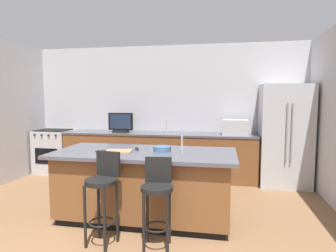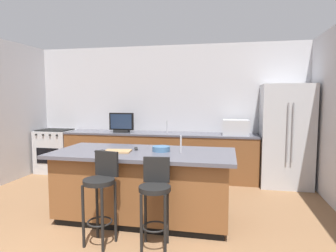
{
  "view_description": "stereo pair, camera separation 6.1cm",
  "coord_description": "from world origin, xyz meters",
  "px_view_note": "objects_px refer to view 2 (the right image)",
  "views": [
    {
      "loc": [
        1.2,
        -1.38,
        1.6
      ],
      "look_at": [
        0.31,
        3.26,
        1.15
      ],
      "focal_mm": 31.01,
      "sensor_mm": 36.0,
      "label": 1
    },
    {
      "loc": [
        1.26,
        -1.37,
        1.6
      ],
      "look_at": [
        0.31,
        3.26,
        1.15
      ],
      "focal_mm": 31.01,
      "sensor_mm": 36.0,
      "label": 2
    }
  ],
  "objects_px": {
    "refrigerator": "(285,135)",
    "bar_stool_right": "(155,195)",
    "kitchen_island": "(144,184)",
    "tv_monitor": "(121,123)",
    "bar_stool_left": "(101,189)",
    "cutting_board": "(118,151)",
    "range_oven": "(56,151)",
    "microwave": "(236,127)",
    "fruit_bowl": "(161,149)",
    "tv_remote": "(136,149)",
    "cell_phone": "(100,151)"
  },
  "relations": [
    {
      "from": "range_oven",
      "to": "fruit_bowl",
      "type": "relative_size",
      "value": 4.01
    },
    {
      "from": "tv_remote",
      "to": "kitchen_island",
      "type": "bearing_deg",
      "value": -60.11
    },
    {
      "from": "kitchen_island",
      "to": "tv_monitor",
      "type": "relative_size",
      "value": 4.64
    },
    {
      "from": "tv_remote",
      "to": "cutting_board",
      "type": "bearing_deg",
      "value": -147.63
    },
    {
      "from": "refrigerator",
      "to": "cutting_board",
      "type": "xyz_separation_m",
      "value": [
        -2.42,
        -2.05,
        -0.01
      ]
    },
    {
      "from": "bar_stool_right",
      "to": "kitchen_island",
      "type": "bearing_deg",
      "value": 109.43
    },
    {
      "from": "range_oven",
      "to": "microwave",
      "type": "distance_m",
      "value": 3.85
    },
    {
      "from": "fruit_bowl",
      "to": "cell_phone",
      "type": "bearing_deg",
      "value": -169.19
    },
    {
      "from": "tv_monitor",
      "to": "cell_phone",
      "type": "distance_m",
      "value": 2.12
    },
    {
      "from": "refrigerator",
      "to": "cutting_board",
      "type": "distance_m",
      "value": 3.18
    },
    {
      "from": "microwave",
      "to": "cell_phone",
      "type": "height_order",
      "value": "microwave"
    },
    {
      "from": "kitchen_island",
      "to": "bar_stool_right",
      "type": "xyz_separation_m",
      "value": [
        0.33,
        -0.69,
        0.11
      ]
    },
    {
      "from": "kitchen_island",
      "to": "tv_monitor",
      "type": "xyz_separation_m",
      "value": [
        -1.04,
        1.96,
        0.63
      ]
    },
    {
      "from": "kitchen_island",
      "to": "microwave",
      "type": "bearing_deg",
      "value": 58.63
    },
    {
      "from": "refrigerator",
      "to": "microwave",
      "type": "xyz_separation_m",
      "value": [
        -0.88,
        0.06,
        0.13
      ]
    },
    {
      "from": "microwave",
      "to": "fruit_bowl",
      "type": "xyz_separation_m",
      "value": [
        -1.0,
        -1.95,
        -0.11
      ]
    },
    {
      "from": "cell_phone",
      "to": "cutting_board",
      "type": "distance_m",
      "value": 0.25
    },
    {
      "from": "kitchen_island",
      "to": "bar_stool_left",
      "type": "height_order",
      "value": "bar_stool_left"
    },
    {
      "from": "microwave",
      "to": "tv_remote",
      "type": "bearing_deg",
      "value": -125.9
    },
    {
      "from": "fruit_bowl",
      "to": "bar_stool_left",
      "type": "bearing_deg",
      "value": -122.44
    },
    {
      "from": "kitchen_island",
      "to": "tv_monitor",
      "type": "height_order",
      "value": "tv_monitor"
    },
    {
      "from": "bar_stool_left",
      "to": "tv_remote",
      "type": "xyz_separation_m",
      "value": [
        0.13,
        0.85,
        0.31
      ]
    },
    {
      "from": "fruit_bowl",
      "to": "kitchen_island",
      "type": "bearing_deg",
      "value": -166.58
    },
    {
      "from": "range_oven",
      "to": "bar_stool_left",
      "type": "distance_m",
      "value": 3.58
    },
    {
      "from": "bar_stool_left",
      "to": "tv_remote",
      "type": "distance_m",
      "value": 0.91
    },
    {
      "from": "cutting_board",
      "to": "bar_stool_right",
      "type": "bearing_deg",
      "value": -42.09
    },
    {
      "from": "kitchen_island",
      "to": "bar_stool_right",
      "type": "distance_m",
      "value": 0.77
    },
    {
      "from": "tv_remote",
      "to": "tv_monitor",
      "type": "bearing_deg",
      "value": 96.67
    },
    {
      "from": "tv_monitor",
      "to": "bar_stool_left",
      "type": "relative_size",
      "value": 0.5
    },
    {
      "from": "refrigerator",
      "to": "bar_stool_left",
      "type": "distance_m",
      "value": 3.6
    },
    {
      "from": "kitchen_island",
      "to": "refrigerator",
      "type": "distance_m",
      "value": 2.91
    },
    {
      "from": "tv_remote",
      "to": "bar_stool_left",
      "type": "bearing_deg",
      "value": -118.22
    },
    {
      "from": "kitchen_island",
      "to": "cell_phone",
      "type": "bearing_deg",
      "value": -170.25
    },
    {
      "from": "kitchen_island",
      "to": "refrigerator",
      "type": "relative_size",
      "value": 1.27
    },
    {
      "from": "refrigerator",
      "to": "tv_remote",
      "type": "bearing_deg",
      "value": -140.84
    },
    {
      "from": "bar_stool_right",
      "to": "cutting_board",
      "type": "bearing_deg",
      "value": 131.77
    },
    {
      "from": "refrigerator",
      "to": "cell_phone",
      "type": "relative_size",
      "value": 12.34
    },
    {
      "from": "microwave",
      "to": "range_oven",
      "type": "bearing_deg",
      "value": -179.98
    },
    {
      "from": "fruit_bowl",
      "to": "tv_remote",
      "type": "height_order",
      "value": "fruit_bowl"
    },
    {
      "from": "cell_phone",
      "to": "tv_remote",
      "type": "bearing_deg",
      "value": 46.1
    },
    {
      "from": "refrigerator",
      "to": "bar_stool_left",
      "type": "height_order",
      "value": "refrigerator"
    },
    {
      "from": "refrigerator",
      "to": "bar_stool_right",
      "type": "height_order",
      "value": "refrigerator"
    },
    {
      "from": "kitchen_island",
      "to": "bar_stool_left",
      "type": "relative_size",
      "value": 2.32
    },
    {
      "from": "bar_stool_right",
      "to": "cutting_board",
      "type": "relative_size",
      "value": 2.86
    },
    {
      "from": "bar_stool_right",
      "to": "fruit_bowl",
      "type": "height_order",
      "value": "fruit_bowl"
    },
    {
      "from": "bar_stool_left",
      "to": "microwave",
      "type": "bearing_deg",
      "value": 72.36
    },
    {
      "from": "kitchen_island",
      "to": "range_oven",
      "type": "height_order",
      "value": "range_oven"
    },
    {
      "from": "bar_stool_left",
      "to": "cutting_board",
      "type": "bearing_deg",
      "value": 105.2
    },
    {
      "from": "range_oven",
      "to": "bar_stool_left",
      "type": "height_order",
      "value": "bar_stool_left"
    },
    {
      "from": "cell_phone",
      "to": "tv_remote",
      "type": "height_order",
      "value": "tv_remote"
    }
  ]
}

